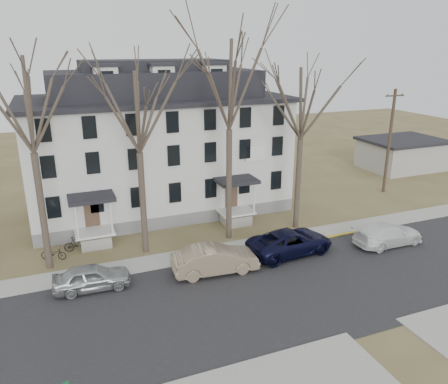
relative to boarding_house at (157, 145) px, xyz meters
name	(u,v)px	position (x,y,z in m)	size (l,w,h in m)	color
ground	(284,315)	(2.00, -17.95, -5.38)	(120.00, 120.00, 0.00)	brown
main_road	(266,295)	(2.00, -15.95, -5.38)	(120.00, 10.00, 0.04)	#27272A
far_sidewalk	(225,250)	(2.00, -9.95, -5.38)	(120.00, 2.00, 0.08)	#A09F97
yellow_curb	(297,244)	(7.00, -10.85, -5.38)	(14.00, 0.25, 0.06)	gold
boarding_house	(157,145)	(0.00, 0.00, 0.00)	(20.80, 12.36, 12.05)	slate
distant_building	(401,154)	(28.00, 2.05, -3.70)	(8.50, 6.50, 3.35)	#A09F97
tree_far_left	(26,98)	(-9.00, -8.15, 4.96)	(8.40, 8.40, 13.72)	#473B31
tree_mid_left	(137,107)	(-3.00, -8.15, 4.22)	(7.80, 7.80, 12.74)	#473B31
tree_center	(229,78)	(3.00, -8.15, 5.71)	(9.00, 9.00, 14.70)	#473B31
tree_mid_right	(303,98)	(8.50, -8.15, 4.22)	(7.80, 7.80, 12.74)	#473B31
utility_pole_far	(389,140)	(20.50, -3.95, -0.47)	(2.00, 0.28, 9.50)	#3D3023
car_silver	(92,278)	(-6.79, -11.78, -4.66)	(1.71, 4.25, 1.45)	#A3A8AB
car_tan	(215,260)	(0.29, -12.56, -4.53)	(1.80, 5.17, 1.70)	gray
car_navy	(290,242)	(5.79, -12.00, -4.58)	(2.66, 5.77, 1.60)	black
car_white	(388,235)	(12.73, -13.29, -4.65)	(2.06, 5.06, 1.47)	white
bicycle_left	(54,254)	(-8.73, -7.21, -4.95)	(0.56, 1.62, 0.85)	black
bicycle_right	(77,244)	(-7.22, -6.42, -4.87)	(0.48, 1.69, 1.02)	black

